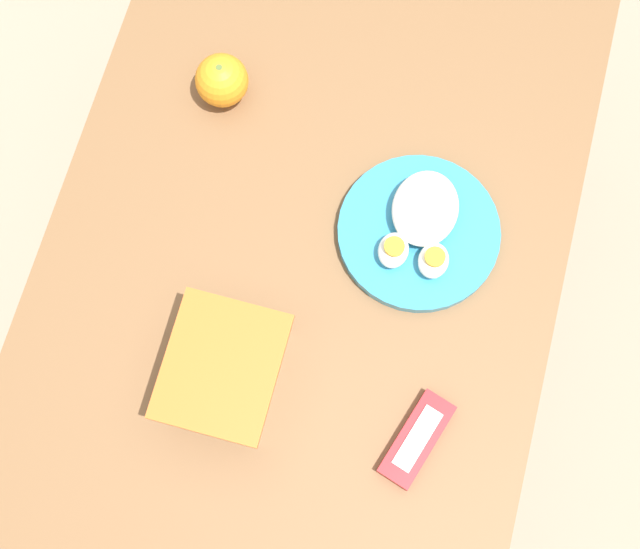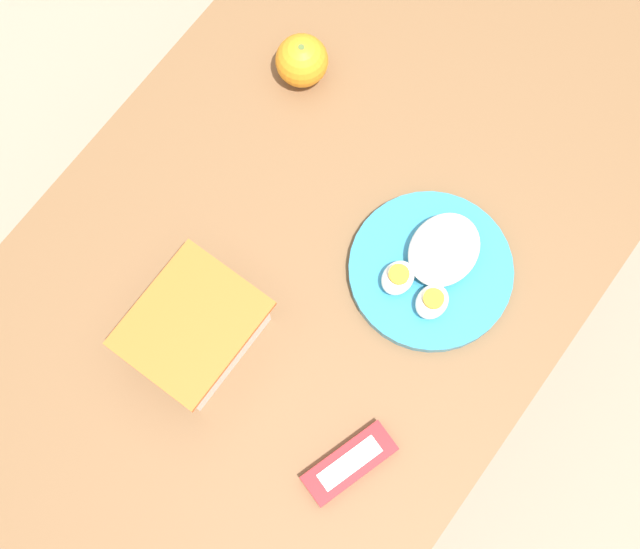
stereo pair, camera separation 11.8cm
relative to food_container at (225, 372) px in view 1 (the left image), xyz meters
The scene contains 6 objects.
ground_plane 0.79m from the food_container, 13.68° to the right, with size 10.00×10.00×0.00m, color gray.
table 0.25m from the food_container, 13.68° to the right, with size 1.30×0.71×0.72m.
food_container is the anchor object (origin of this frame).
orange_fruit 0.41m from the food_container, 17.27° to the left, with size 0.08×0.08×0.08m.
rice_plate 0.33m from the food_container, 37.07° to the right, with size 0.22×0.22×0.06m.
candy_bar 0.26m from the food_container, 93.39° to the right, with size 0.13×0.08×0.02m.
Camera 1 is at (-0.36, -0.11, 1.89)m, focal length 50.00 mm.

